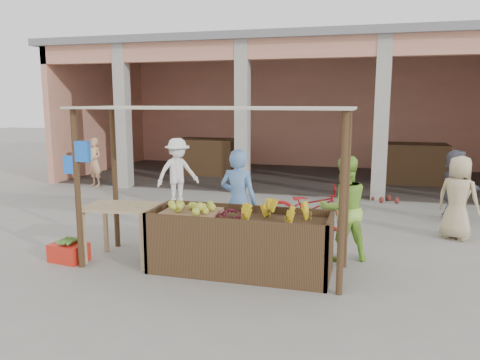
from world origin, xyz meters
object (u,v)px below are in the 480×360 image
(side_table, at_px, (122,214))
(vendor_blue, at_px, (238,198))
(fruit_stall, at_px, (240,245))
(vendor_green, at_px, (343,206))
(motorcycle, at_px, (310,207))
(red_crate, at_px, (69,252))

(side_table, xyz_separation_m, vendor_blue, (1.62, 0.86, 0.18))
(fruit_stall, bearing_deg, vendor_green, 33.91)
(motorcycle, bearing_deg, fruit_stall, 155.60)
(vendor_blue, xyz_separation_m, vendor_green, (1.66, 0.11, -0.05))
(vendor_green, bearing_deg, red_crate, -9.21)
(side_table, height_order, red_crate, side_table)
(side_table, relative_size, vendor_blue, 0.63)
(fruit_stall, relative_size, vendor_green, 1.50)
(vendor_blue, bearing_deg, vendor_green, -167.65)
(side_table, distance_m, red_crate, 1.04)
(red_crate, bearing_deg, side_table, 24.97)
(vendor_blue, height_order, vendor_green, vendor_blue)
(red_crate, bearing_deg, motorcycle, 47.16)
(side_table, height_order, vendor_blue, vendor_blue)
(fruit_stall, distance_m, vendor_blue, 1.01)
(red_crate, relative_size, motorcycle, 0.30)
(vendor_green, bearing_deg, motorcycle, -91.72)
(fruit_stall, height_order, side_table, side_table)
(vendor_blue, height_order, motorcycle, vendor_blue)
(side_table, bearing_deg, fruit_stall, -5.23)
(side_table, xyz_separation_m, red_crate, (-0.81, -0.25, -0.60))
(vendor_blue, relative_size, vendor_green, 1.06)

